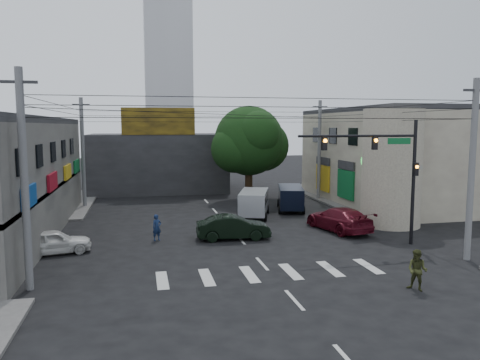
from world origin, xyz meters
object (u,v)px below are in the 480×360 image
object	(u,v)px
maroon_sedan	(339,219)
traffic_gantry	(388,162)
white_compact	(53,242)
utility_pole_near_right	(472,171)
pedestrian_olive	(417,270)
utility_pole_far_right	(319,150)
utility_pole_near_left	(24,181)
traffic_officer	(157,228)
silver_minivan	(254,204)
utility_pole_far_left	(83,153)
dark_sedan	(233,227)
navy_van	(291,199)
street_tree	(249,141)

from	to	relation	value
maroon_sedan	traffic_gantry	bearing A→B (deg)	91.23
white_compact	maroon_sedan	bearing A→B (deg)	-95.24
utility_pole_near_right	pedestrian_olive	xyz separation A→B (m)	(-5.14, -3.53, -3.73)
utility_pole_near_right	utility_pole_far_right	bearing A→B (deg)	90.00
utility_pole_near_left	utility_pole_far_right	xyz separation A→B (m)	(21.00, 20.50, 0.00)
utility_pole_near_right	traffic_officer	bearing A→B (deg)	154.17
silver_minivan	pedestrian_olive	bearing A→B (deg)	-151.82
utility_pole_far_left	utility_pole_near_left	bearing A→B (deg)	-90.00
white_compact	maroon_sedan	distance (m)	17.45
dark_sedan	white_compact	world-z (taller)	dark_sedan
navy_van	utility_pole_near_left	bearing A→B (deg)	148.09
silver_minivan	street_tree	bearing A→B (deg)	8.08
silver_minivan	navy_van	bearing A→B (deg)	-41.53
traffic_officer	utility_pole_far_right	bearing A→B (deg)	12.79
utility_pole_far_right	traffic_officer	size ratio (longest dim) A/B	5.81
maroon_sedan	silver_minivan	distance (m)	7.18
pedestrian_olive	traffic_gantry	bearing A→B (deg)	123.32
utility_pole_near_left	pedestrian_olive	size ratio (longest dim) A/B	5.29
utility_pole_far_right	navy_van	distance (m)	7.62
utility_pole_near_left	silver_minivan	world-z (taller)	utility_pole_near_left
navy_van	traffic_officer	xyz separation A→B (m)	(-11.04, -7.98, -0.17)
utility_pole_far_right	utility_pole_far_left	bearing A→B (deg)	180.00
traffic_gantry	white_compact	bearing A→B (deg)	173.38
utility_pole_near_right	traffic_officer	distance (m)	17.58
dark_sedan	silver_minivan	size ratio (longest dim) A/B	0.91
utility_pole_near_right	dark_sedan	xyz separation A→B (m)	(-10.90, 6.83, -3.87)
utility_pole_near_right	white_compact	xyz separation A→B (m)	(-21.00, 5.62, -3.93)
white_compact	silver_minivan	world-z (taller)	silver_minivan
street_tree	utility_pole_far_right	size ratio (longest dim) A/B	0.95
white_compact	traffic_gantry	bearing A→B (deg)	-108.60
dark_sedan	white_compact	distance (m)	10.17
utility_pole_near_right	silver_minivan	bearing A→B (deg)	120.86
dark_sedan	pedestrian_olive	bearing A→B (deg)	-147.20
street_tree	utility_pole_near_right	xyz separation A→B (m)	(6.50, -21.50, -0.87)
white_compact	silver_minivan	distance (m)	15.15
street_tree	white_compact	world-z (taller)	street_tree
dark_sedan	pedestrian_olive	size ratio (longest dim) A/B	2.61
dark_sedan	traffic_gantry	bearing A→B (deg)	-108.33
white_compact	utility_pole_far_right	bearing A→B (deg)	-66.67
utility_pole_far_left	white_compact	world-z (taller)	utility_pole_far_left
white_compact	silver_minivan	xyz separation A→B (m)	(13.00, 7.77, 0.32)
utility_pole_near_left	traffic_officer	distance (m)	10.06
utility_pole_near_right	utility_pole_near_left	bearing A→B (deg)	180.00
utility_pole_far_left	maroon_sedan	bearing A→B (deg)	-36.52
dark_sedan	white_compact	size ratio (longest dim) A/B	1.09
utility_pole_near_left	silver_minivan	size ratio (longest dim) A/B	1.85
white_compact	pedestrian_olive	world-z (taller)	pedestrian_olive
traffic_gantry	maroon_sedan	xyz separation A→B (m)	(-1.00, 4.17, -4.05)
traffic_officer	pedestrian_olive	world-z (taller)	pedestrian_olive
maroon_sedan	traffic_officer	world-z (taller)	traffic_officer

